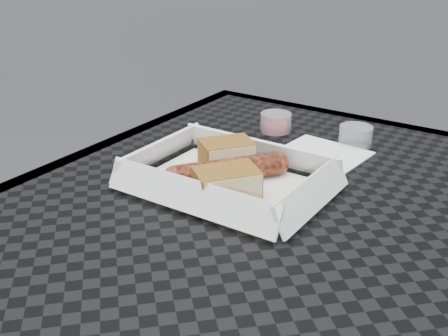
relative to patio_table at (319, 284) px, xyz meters
The scene contains 9 objects.
patio_table is the anchor object (origin of this frame).
food_tray 0.17m from the patio_table, 168.87° to the left, with size 0.22×0.15×0.00m, color white.
bratwurst 0.18m from the patio_table, 167.24° to the left, with size 0.12×0.14×0.03m.
bread_near 0.21m from the patio_table, 159.90° to the left, with size 0.07×0.05×0.04m, color brown.
bread_far 0.16m from the patio_table, behind, with size 0.08×0.05×0.04m, color brown.
veg_garnish 0.13m from the patio_table, behind, with size 0.03×0.03×0.00m.
napkin 0.22m from the patio_table, 116.11° to the left, with size 0.12×0.12×0.00m, color white.
condiment_cup_sauce 0.33m from the patio_table, 128.72° to the left, with size 0.05×0.05×0.03m, color maroon.
condiment_cup_empty 0.28m from the patio_table, 104.31° to the left, with size 0.05×0.05×0.03m, color silver.
Camera 1 is at (0.21, -0.52, 1.06)m, focal length 45.00 mm.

